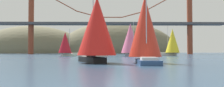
# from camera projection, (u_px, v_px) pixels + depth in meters

# --- Properties ---
(ground_plane) EXTENTS (360.00, 360.00, 0.00)m
(ground_plane) POSITION_uv_depth(u_px,v_px,m) (117.00, 67.00, 24.82)
(ground_plane) COLOR #2D4760
(headland_left) EXTENTS (77.92, 44.00, 38.10)m
(headland_left) POSITION_uv_depth(u_px,v_px,m) (32.00, 53.00, 159.04)
(headland_left) COLOR #6B664C
(headland_left) RESTS_ON ground_plane
(headland_center) EXTENTS (84.94, 44.00, 44.16)m
(headland_center) POSITION_uv_depth(u_px,v_px,m) (117.00, 53.00, 159.81)
(headland_center) COLOR #6B664C
(headland_center) RESTS_ON ground_plane
(suspension_bridge) EXTENTS (119.71, 6.00, 39.10)m
(suspension_bridge) POSITION_uv_depth(u_px,v_px,m) (111.00, 21.00, 120.32)
(suspension_bridge) COLOR brown
(suspension_bridge) RESTS_ON ground_plane
(sailboat_yellow_sail) EXTENTS (8.87, 6.16, 10.48)m
(sailboat_yellow_sail) POSITION_uv_depth(u_px,v_px,m) (172.00, 41.00, 78.25)
(sailboat_yellow_sail) COLOR #B7B2A8
(sailboat_yellow_sail) RESTS_ON ground_plane
(sailboat_crimson_sail) EXTENTS (8.24, 7.01, 8.91)m
(sailboat_crimson_sail) POSITION_uv_depth(u_px,v_px,m) (66.00, 44.00, 73.05)
(sailboat_crimson_sail) COLOR white
(sailboat_crimson_sail) RESTS_ON ground_plane
(sailboat_scarlet_sail) EXTENTS (4.86, 9.09, 10.70)m
(sailboat_scarlet_sail) POSITION_uv_depth(u_px,v_px,m) (145.00, 28.00, 32.53)
(sailboat_scarlet_sail) COLOR navy
(sailboat_scarlet_sail) RESTS_ON ground_plane
(sailboat_red_spinnaker) EXTENTS (7.17, 9.81, 9.86)m
(sailboat_red_spinnaker) POSITION_uv_depth(u_px,v_px,m) (97.00, 28.00, 32.29)
(sailboat_red_spinnaker) COLOR black
(sailboat_red_spinnaker) RESTS_ON ground_plane
(sailboat_pink_spinnaker) EXTENTS (7.89, 10.45, 10.66)m
(sailboat_pink_spinnaker) POSITION_uv_depth(u_px,v_px,m) (131.00, 39.00, 71.11)
(sailboat_pink_spinnaker) COLOR white
(sailboat_pink_spinnaker) RESTS_ON ground_plane
(sailboat_green_sail) EXTENTS (9.17, 6.55, 10.23)m
(sailboat_green_sail) POSITION_uv_depth(u_px,v_px,m) (89.00, 40.00, 67.80)
(sailboat_green_sail) COLOR #B7B2A8
(sailboat_green_sail) RESTS_ON ground_plane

